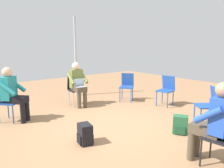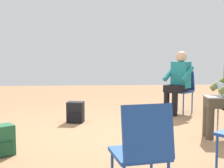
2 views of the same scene
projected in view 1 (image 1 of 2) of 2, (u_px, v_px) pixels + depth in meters
ground_plane at (112, 127)px, 4.67m from camera, size 14.00×14.00×0.00m
chair_northeast at (127, 85)px, 6.76m from camera, size 0.58×0.58×0.85m
chair_east at (166, 88)px, 6.22m from camera, size 0.50×0.47×0.85m
chair_southeast at (210, 103)px, 4.66m from camera, size 0.58×0.58×0.85m
chair_northwest at (6, 100)px, 4.94m from camera, size 0.58×0.59×0.85m
chair_north at (75, 88)px, 6.32m from camera, size 0.43×0.47×0.85m
person_with_laptop at (78, 82)px, 6.14m from camera, size 0.52×0.55×1.24m
person_in_teal at (13, 92)px, 4.88m from camera, size 0.63×0.63×1.24m
person_in_blue at (214, 119)px, 3.09m from camera, size 0.52×0.54×1.24m
backpack_near_laptop_user at (180, 126)px, 4.30m from camera, size 0.32×0.34×0.36m
backpack_by_empty_chair at (85, 135)px, 3.85m from camera, size 0.28×0.31×0.36m
tent_pole_near at (76, 57)px, 7.29m from camera, size 0.07×0.07×2.64m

